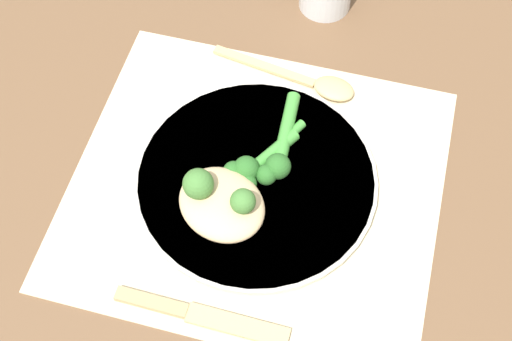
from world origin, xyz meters
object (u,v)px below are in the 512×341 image
Objects in this scene: chicken_fillet at (222,204)px; broccoli_stalk_rear at (234,186)px; knife at (199,315)px; plate at (256,181)px; broccoli_stalk_right at (249,169)px; spoon at (317,83)px; broccoli_stalk_left at (279,153)px.

broccoli_stalk_rear is (-0.01, -0.03, -0.00)m from chicken_fillet.
chicken_fillet is 0.11m from knife.
knife is (-0.01, 0.11, -0.03)m from chicken_fillet.
chicken_fillet is (0.02, 0.05, 0.02)m from plate.
spoon is (-0.04, -0.15, -0.02)m from broccoli_stalk_right.
plate is 0.16m from knife.
chicken_fillet is 0.69× the size of knife.
spoon is at bearing -75.84° from broccoli_stalk_rear.
broccoli_stalk_right reaches higher than plate.
plate is 2.13× the size of chicken_fillet.
broccoli_stalk_rear is at bearing 52.30° from broccoli_stalk_left.
broccoli_stalk_left is (-0.03, -0.03, -0.00)m from broccoli_stalk_right.
plate is 0.15m from spoon.
broccoli_stalk_right is 0.60× the size of knife.
broccoli_stalk_rear is at bearing -7.49° from spoon.
broccoli_stalk_left is (-0.04, -0.08, -0.00)m from chicken_fillet.
chicken_fillet is 1.02× the size of broccoli_stalk_left.
broccoli_stalk_right is at bearing 177.86° from knife.
broccoli_stalk_rear reaches higher than spoon.
knife is (0.01, 0.16, -0.02)m from broccoli_stalk_right.
broccoli_stalk_left is at bearing -105.99° from broccoli_stalk_right.
broccoli_stalk_left reaches higher than spoon.
plate is at bearing -3.53° from spoon.
plate is 1.48× the size of knife.
knife is at bearing 93.76° from chicken_fillet.
chicken_fillet is 0.20m from spoon.
plate is at bearing 174.74° from knife.
knife is (0.02, 0.16, -0.01)m from plate.
plate is 2.14× the size of broccoli_stalk_rear.
broccoli_stalk_rear is (0.02, 0.02, 0.02)m from plate.
broccoli_stalk_right is (-0.01, -0.05, -0.00)m from chicken_fillet.
chicken_fillet is 0.05m from broccoli_stalk_right.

